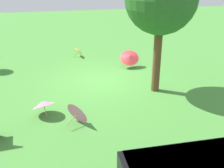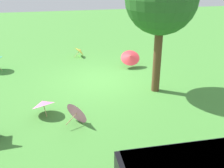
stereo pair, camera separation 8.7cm
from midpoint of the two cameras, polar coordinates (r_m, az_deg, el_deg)
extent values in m
plane|color=#478C38|center=(11.47, -1.53, 0.73)|extent=(40.00, 40.00, 0.00)
cylinder|color=brown|center=(10.23, 9.75, 5.57)|extent=(0.30, 0.30, 2.70)
cylinder|color=tan|center=(13.12, 3.94, 4.79)|extent=(0.09, 0.35, 0.47)
cone|color=#D8383F|center=(12.82, 4.05, 5.73)|extent=(1.02, 0.96, 0.66)
sphere|color=tan|center=(12.75, 4.08, 5.95)|extent=(0.04, 0.06, 0.05)
cylinder|color=tan|center=(8.21, -8.22, -7.30)|extent=(0.37, 0.32, 0.19)
cone|color=pink|center=(8.34, -6.76, -5.77)|extent=(0.82, 0.85, 0.77)
sphere|color=tan|center=(8.37, -6.40, -5.39)|extent=(0.06, 0.06, 0.05)
cylinder|color=tan|center=(14.58, -7.26, 6.20)|extent=(0.29, 0.10, 0.29)
cone|color=yellow|center=(14.59, -6.60, 6.98)|extent=(0.67, 0.73, 0.53)
sphere|color=tan|center=(14.59, -6.44, 7.18)|extent=(0.06, 0.05, 0.05)
cylinder|color=tan|center=(8.98, -13.57, -5.59)|extent=(0.11, 0.19, 0.34)
cone|color=pink|center=(8.98, -14.05, -3.97)|extent=(0.99, 0.98, 0.49)
sphere|color=tan|center=(8.98, -14.19, -3.49)|extent=(0.05, 0.06, 0.05)
camera|label=1|loc=(0.04, -89.74, 0.11)|focal=43.50mm
camera|label=2|loc=(0.04, 90.26, -0.11)|focal=43.50mm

